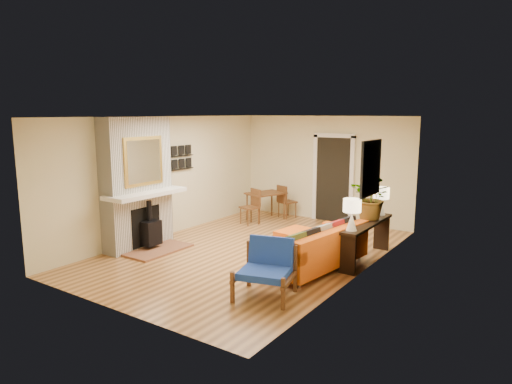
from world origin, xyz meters
TOP-DOWN VIEW (x-y plane):
  - room_shell at (0.60, 2.63)m, footprint 6.50×6.50m
  - fireplace at (-2.00, -1.00)m, footprint 1.09×1.68m
  - sofa at (1.58, -0.19)m, footprint 1.16×2.18m
  - ottoman at (0.74, 0.65)m, footprint 0.84×0.84m
  - blue_chair at (1.43, -1.60)m, footprint 0.98×0.96m
  - dining_table at (-1.15, 2.39)m, footprint 1.03×1.61m
  - console_table at (2.07, 0.71)m, footprint 0.34×1.85m
  - lamp_near at (2.07, 0.00)m, footprint 0.30×0.30m
  - lamp_far at (2.07, 1.45)m, footprint 0.30×0.30m
  - houseplant at (2.06, 0.99)m, footprint 0.85×0.77m

SIDE VIEW (x-z plane):
  - ottoman at x=0.74m, z-range 0.03..0.41m
  - sofa at x=1.58m, z-range -0.05..0.77m
  - blue_chair at x=1.43m, z-range 0.03..0.87m
  - dining_table at x=-1.15m, z-range 0.13..0.98m
  - console_table at x=2.07m, z-range 0.21..0.94m
  - lamp_near at x=2.07m, z-range 0.79..1.33m
  - lamp_far at x=2.07m, z-range 0.79..1.33m
  - houseplant at x=2.06m, z-range 0.73..1.56m
  - room_shell at x=0.60m, z-range -2.01..4.49m
  - fireplace at x=-2.00m, z-range -0.06..2.54m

